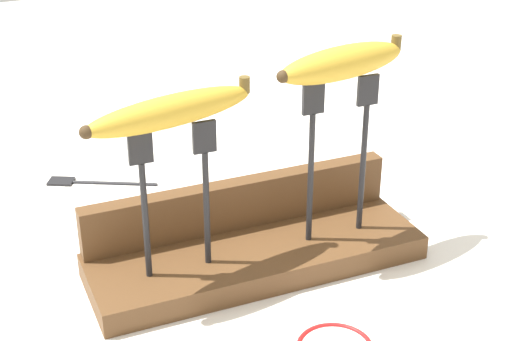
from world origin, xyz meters
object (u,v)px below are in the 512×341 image
object	(u,v)px
fork_stand_right	(338,145)
banana_raised_right	(343,63)
banana_raised_left	(171,111)
fork_stand_left	(175,186)
fork_fallen_near	(87,181)

from	to	relation	value
fork_stand_right	banana_raised_right	size ratio (longest dim) A/B	1.13
banana_raised_left	banana_raised_right	world-z (taller)	banana_raised_right
fork_stand_left	banana_raised_right	size ratio (longest dim) A/B	0.99
banana_raised_right	fork_fallen_near	xyz separation A→B (m)	(-0.24, 0.31, -0.24)
fork_stand_right	banana_raised_left	bearing A→B (deg)	-179.99
fork_stand_left	banana_raised_left	size ratio (longest dim) A/B	0.88
fork_stand_left	banana_raised_left	bearing A→B (deg)	-166.97
banana_raised_left	fork_fallen_near	distance (m)	0.39
fork_stand_left	fork_fallen_near	xyz separation A→B (m)	(-0.04, 0.31, -0.13)
banana_raised_left	banana_raised_right	xyz separation A→B (m)	(0.20, 0.00, 0.03)
fork_stand_left	fork_fallen_near	size ratio (longest dim) A/B	1.16
banana_raised_right	fork_fallen_near	bearing A→B (deg)	127.40
banana_raised_right	fork_fallen_near	size ratio (longest dim) A/B	1.17
fork_stand_right	banana_raised_left	xyz separation A→B (m)	(-0.20, -0.00, 0.07)
banana_raised_left	banana_raised_right	distance (m)	0.20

